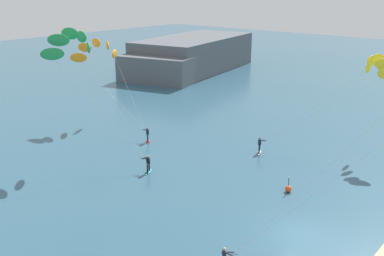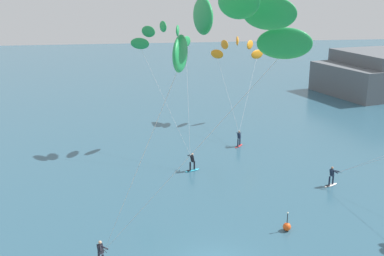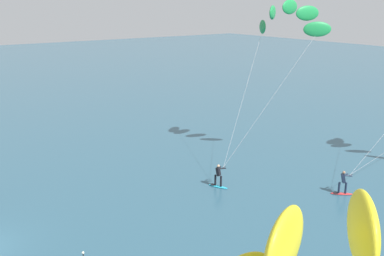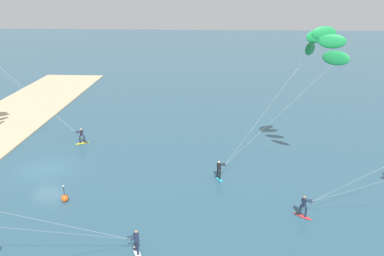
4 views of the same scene
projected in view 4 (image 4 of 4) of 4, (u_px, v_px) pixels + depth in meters
name	position (u px, v px, depth m)	size (l,w,h in m)	color
ground_plane	(45.00, 170.00, 38.33)	(240.00, 240.00, 0.00)	#2D566B
kitesurfer_downwind	(319.00, 48.00, 34.02)	(6.39, 10.03, 12.74)	#23ADD1
marker_buoy	(65.00, 198.00, 32.68)	(0.56, 0.56, 1.38)	#EA5119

